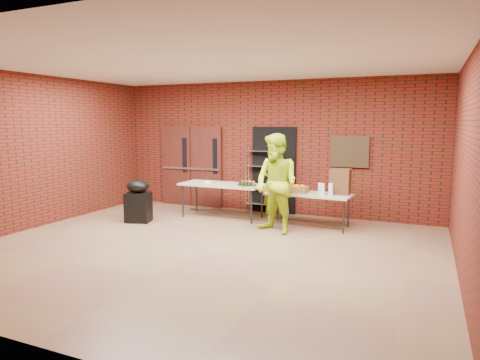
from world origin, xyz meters
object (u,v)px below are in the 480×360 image
Objects in this scene: coffee_dispenser at (340,181)px; covered_grill at (138,201)px; wire_rack at (258,179)px; volunteer_man at (277,184)px; table_right at (309,196)px; volunteer_woman at (273,182)px; table_left at (222,186)px.

covered_grill is at bearing -163.77° from coffee_dispenser.
wire_rack is at bearing 27.28° from covered_grill.
coffee_dispenser is 4.42m from covered_grill.
volunteer_man is at bearing -9.95° from covered_grill.
table_right is at bearing 80.19° from volunteer_man.
table_right is 0.72m from coffee_dispenser.
table_right is 1.13× the size of volunteer_woman.
wire_rack is 0.51m from volunteer_woman.
table_right is 0.92m from volunteer_man.
table_left reaches higher than table_right.
volunteer_woman reaches higher than table_left.
coffee_dispenser reaches higher than table_right.
volunteer_woman is (2.55, 1.78, 0.33)m from covered_grill.
volunteer_woman is 1.55m from volunteer_man.
coffee_dispenser reaches higher than covered_grill.
table_right is 3.76m from covered_grill.
covered_grill is at bearing -149.24° from volunteer_man.
table_right is at bearing -30.61° from wire_rack.
covered_grill is at bearing -135.09° from wire_rack.
volunteer_man reaches higher than wire_rack.
table_left is at bearing -177.83° from table_right.
coffee_dispenser is at bearing 62.60° from volunteer_man.
covered_grill is 0.59× the size of volunteer_woman.
wire_rack is at bearing -34.52° from volunteer_woman.
wire_rack reaches higher than table_left.
coffee_dispenser is 0.33× the size of volunteer_woman.
wire_rack is 1.03× the size of volunteer_woman.
wire_rack reaches higher than covered_grill.
volunteer_man is at bearing 103.10° from volunteer_woman.
volunteer_woman is at bearing 161.64° from coffee_dispenser.
table_left is at bearing -121.80° from wire_rack.
table_left is 1.79m from volunteer_man.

